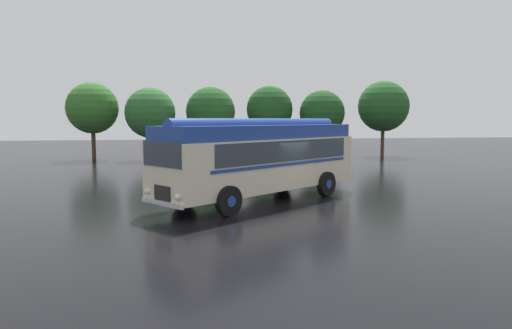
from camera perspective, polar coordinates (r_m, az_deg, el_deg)
ground_plane at (r=19.64m, az=3.05°, el=-4.46°), size 120.00×120.00×0.00m
vintage_bus at (r=19.22m, az=0.67°, el=1.03°), size 9.50×8.06×3.49m
car_near_left at (r=34.54m, az=-3.38°, el=1.34°), size 1.97×4.21×1.66m
car_mid_left at (r=34.90m, az=1.45°, el=1.39°), size 2.15×4.29×1.66m
tree_far_left at (r=41.26m, az=-19.76°, el=6.81°), size 4.34×4.34×6.57m
tree_left_of_centre at (r=39.63m, az=-12.99°, el=6.37°), size 4.22×4.22×6.11m
tree_centre at (r=40.28m, az=-5.55°, el=6.61°), size 4.28×4.28×6.26m
tree_right_of_centre at (r=41.20m, az=1.53°, el=6.93°), size 4.15×4.15×6.42m
tree_far_right at (r=41.48m, az=8.20°, el=6.36°), size 4.03×4.03×6.03m
tree_extra_right at (r=44.18m, az=15.60°, el=6.96°), size 4.66×4.66×6.97m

